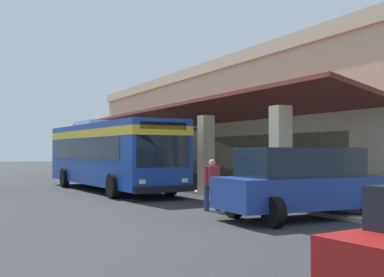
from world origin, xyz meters
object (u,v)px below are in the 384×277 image
Objects in this scene: pedestrian at (212,182)px; transit_bus at (110,151)px; potted_palm at (191,174)px; parked_suv_blue at (302,182)px.

transit_bus is at bearing -176.47° from pedestrian.
parked_suv_blue is at bearing -11.60° from potted_palm.
transit_bus is 2.32× the size of parked_suv_blue.
potted_palm reaches higher than pedestrian.
potted_palm is (-11.32, 2.32, -0.30)m from parked_suv_blue.
potted_palm is at bearing 87.14° from transit_bus.
transit_bus is 3.67× the size of potted_palm.
potted_palm reaches higher than parked_suv_blue.
pedestrian is (-2.68, -1.34, -0.12)m from parked_suv_blue.
parked_suv_blue is 1.58× the size of potted_palm.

